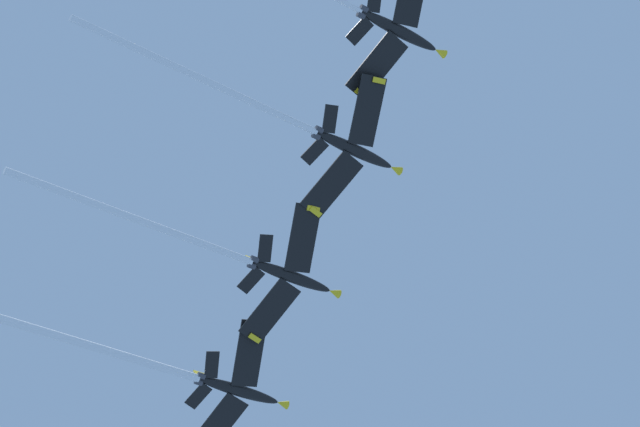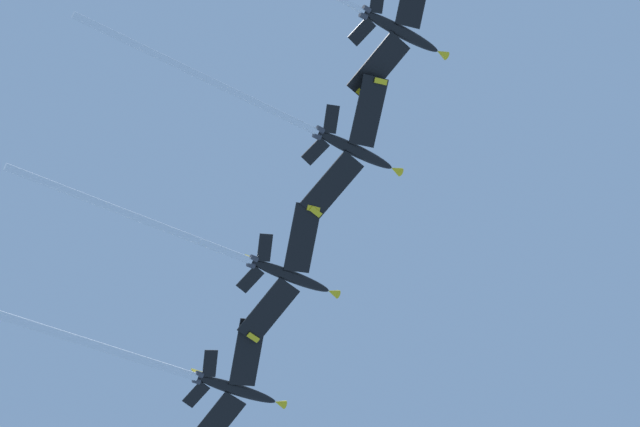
{
  "view_description": "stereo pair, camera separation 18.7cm",
  "coord_description": "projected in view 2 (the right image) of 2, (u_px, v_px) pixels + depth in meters",
  "views": [
    {
      "loc": [
        3.07,
        -21.29,
        1.76
      ],
      "look_at": [
        -0.98,
        -6.46,
        148.34
      ],
      "focal_mm": 63.44,
      "sensor_mm": 36.0,
      "label": 1
    },
    {
      "loc": [
        2.89,
        -21.34,
        1.76
      ],
      "look_at": [
        -0.98,
        -6.46,
        148.34
      ],
      "focal_mm": 63.44,
      "sensor_mm": 36.0,
      "label": 2
    }
  ],
  "objects": [
    {
      "name": "jet_centre",
      "position": [
        302.0,
        125.0,
        142.43
      ],
      "size": [
        34.47,
        31.9,
        20.0
      ],
      "color": "black"
    },
    {
      "name": "jet_inner_right",
      "position": [
        361.0,
        11.0,
        142.81
      ],
      "size": [
        34.49,
        31.45,
        19.32
      ],
      "color": "black"
    },
    {
      "name": "jet_inner_left",
      "position": [
        233.0,
        254.0,
        144.22
      ],
      "size": [
        34.67,
        31.24,
        18.63
      ],
      "color": "black"
    },
    {
      "name": "jet_far_left",
      "position": [
        154.0,
        363.0,
        145.09
      ],
      "size": [
        38.55,
        33.97,
        20.34
      ],
      "color": "black"
    }
  ]
}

